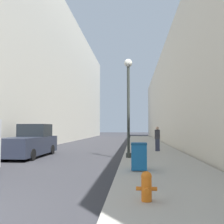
{
  "coord_description": "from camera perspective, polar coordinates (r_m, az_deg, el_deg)",
  "views": [
    {
      "loc": [
        4.19,
        -3.7,
        1.77
      ],
      "look_at": [
        2.28,
        18.22,
        3.19
      ],
      "focal_mm": 40.0,
      "sensor_mm": 36.0,
      "label": 1
    }
  ],
  "objects": [
    {
      "name": "sidewalk_right",
      "position": [
        21.81,
        8.59,
        -8.14
      ],
      "size": [
        3.98,
        60.0,
        0.13
      ],
      "color": "#ADA89E",
      "rests_on": "ground"
    },
    {
      "name": "building_left_glass",
      "position": [
        33.59,
        -20.26,
        8.17
      ],
      "size": [
        12.0,
        60.0,
        17.09
      ],
      "color": "beige",
      "rests_on": "ground"
    },
    {
      "name": "building_right_stone",
      "position": [
        31.39,
        22.48,
        3.48
      ],
      "size": [
        12.0,
        60.0,
        11.07
      ],
      "color": "beige",
      "rests_on": "ground"
    },
    {
      "name": "fire_hydrant",
      "position": [
        5.91,
        7.89,
        -16.29
      ],
      "size": [
        0.47,
        0.36,
        0.67
      ],
      "color": "orange",
      "rests_on": "sidewalk_right"
    },
    {
      "name": "trash_bin",
      "position": [
        9.94,
        6.17,
        -9.98
      ],
      "size": [
        0.61,
        0.68,
        1.07
      ],
      "color": "#19609E",
      "rests_on": "sidewalk_right"
    },
    {
      "name": "lamppost",
      "position": [
        14.15,
        3.76,
        3.74
      ],
      "size": [
        0.46,
        0.46,
        5.58
      ],
      "color": "#2D332D",
      "rests_on": "sidewalk_right"
    },
    {
      "name": "pickup_truck",
      "position": [
        16.41,
        -18.23,
        -6.7
      ],
      "size": [
        2.0,
        5.24,
        2.03
      ],
      "color": "#232838",
      "rests_on": "ground"
    },
    {
      "name": "pedestrian_on_sidewalk",
      "position": [
        18.26,
        10.33,
        -6.02
      ],
      "size": [
        0.35,
        0.23,
        1.75
      ],
      "color": "#2D3347",
      "rests_on": "sidewalk_right"
    }
  ]
}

